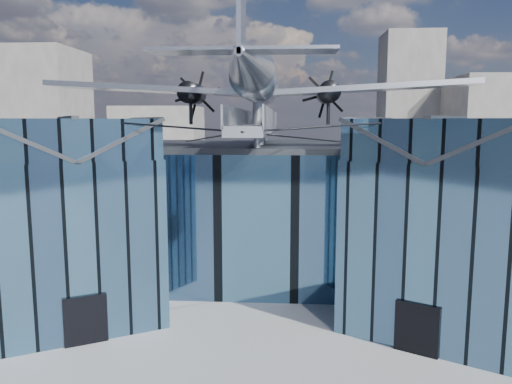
{
  "coord_description": "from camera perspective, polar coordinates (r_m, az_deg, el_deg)",
  "views": [
    {
      "loc": [
        2.01,
        -28.63,
        11.57
      ],
      "look_at": [
        0.0,
        2.0,
        7.2
      ],
      "focal_mm": 35.0,
      "sensor_mm": 36.0,
      "label": 1
    }
  ],
  "objects": [
    {
      "name": "museum",
      "position": [
        35.03,
        0.41,
        -1.81
      ],
      "size": [
        32.88,
        24.5,
        17.6
      ],
      "color": "#446B8C",
      "rests_on": "ground"
    },
    {
      "name": "bg_towers",
      "position": [
        79.14,
        3.38,
        6.95
      ],
      "size": [
        77.0,
        24.5,
        26.0
      ],
      "color": "gray",
      "rests_on": "ground"
    },
    {
      "name": "ground_plane",
      "position": [
        30.94,
        -0.25,
        -13.85
      ],
      "size": [
        120.0,
        120.0,
        0.0
      ],
      "primitive_type": "plane",
      "color": "gray"
    }
  ]
}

